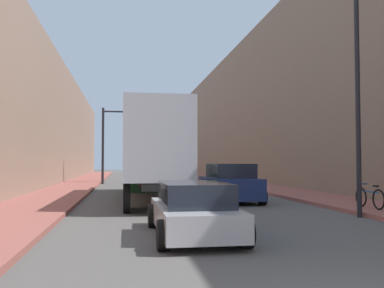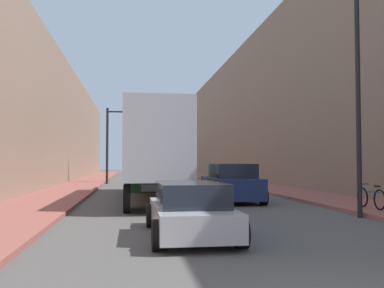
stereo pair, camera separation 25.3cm
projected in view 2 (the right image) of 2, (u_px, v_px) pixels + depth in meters
The scene contains 10 objects.
sidewalk_right at pixel (243, 183), 34.68m from camera, with size 3.10×80.00×0.15m.
sidewalk_left at pixel (83, 184), 32.90m from camera, with size 3.10×80.00×0.15m.
building_right at pixel (296, 104), 35.60m from camera, with size 6.00×80.00×13.21m.
building_left at pixel (22, 119), 32.47m from camera, with size 6.00×80.00×10.11m.
semi_truck at pixel (151, 152), 20.93m from camera, with size 2.47×13.91×4.09m.
sedan_car at pixel (190, 210), 10.34m from camera, with size 1.98×4.46×1.31m.
suv_car at pixel (231, 184), 19.42m from camera, with size 2.24×4.73×1.72m.
traffic_signal_gantry at pixel (123, 132), 35.64m from camera, with size 5.73×0.35×6.30m.
street_lamp at pixel (357, 60), 14.00m from camera, with size 0.44×0.44×8.25m.
parked_bicycle at pixel (371, 198), 15.14m from camera, with size 0.44×1.82×0.86m.
Camera 2 is at (-2.66, -3.85, 1.80)m, focal length 40.00 mm.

